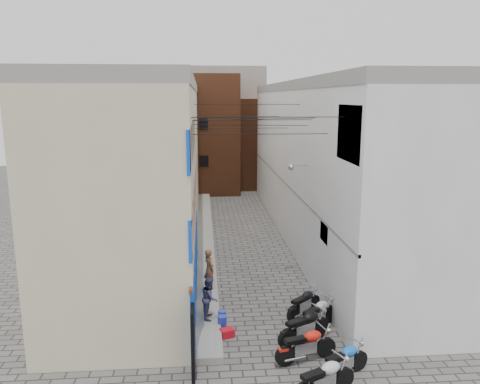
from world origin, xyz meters
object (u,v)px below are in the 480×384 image
object	(u,v)px
person_a	(209,269)
person_b	(210,298)
motorcycle_e	(305,325)
water_jug_near	(222,323)
motorcycle_c	(344,360)
water_jug_far	(222,317)
motorcycle_b	(324,377)
motorcycle_f	(318,313)
motorcycle_d	(306,344)
motorcycle_g	(304,302)
red_crate	(227,333)

from	to	relation	value
person_a	person_b	xyz separation A→B (m)	(-0.03, -2.65, -0.09)
motorcycle_e	water_jug_near	distance (m)	2.99
motorcycle_c	water_jug_far	distance (m)	5.05
motorcycle_b	water_jug_near	world-z (taller)	motorcycle_b
motorcycle_b	person_b	bearing A→B (deg)	-171.53
person_a	motorcycle_e	bearing A→B (deg)	-167.26
motorcycle_f	water_jug_far	xyz separation A→B (m)	(-3.37, 0.73, -0.37)
motorcycle_d	person_b	world-z (taller)	person_b
motorcycle_b	person_b	world-z (taller)	person_b
motorcycle_b	water_jug_near	bearing A→B (deg)	-172.67
motorcycle_g	person_b	bearing A→B (deg)	-125.78
motorcycle_e	person_a	xyz separation A→B (m)	(-3.14, 4.23, 0.48)
motorcycle_d	motorcycle_g	size ratio (longest dim) A/B	1.08
motorcycle_g	red_crate	size ratio (longest dim) A/B	4.23
motorcycle_b	water_jug_far	size ratio (longest dim) A/B	4.58
water_jug_near	red_crate	bearing A→B (deg)	-74.94
motorcycle_b	motorcycle_d	world-z (taller)	motorcycle_b
motorcycle_b	person_a	xyz separation A→B (m)	(-3.01, 7.19, 0.49)
motorcycle_b	person_b	xyz separation A→B (m)	(-3.03, 4.55, 0.40)
motorcycle_c	person_a	size ratio (longest dim) A/B	1.14
motorcycle_e	motorcycle_g	world-z (taller)	motorcycle_e
person_b	red_crate	bearing A→B (deg)	-144.87
motorcycle_c	red_crate	bearing A→B (deg)	-158.15
motorcycle_c	water_jug_far	xyz separation A→B (m)	(-3.43, 3.69, -0.33)
motorcycle_c	motorcycle_e	size ratio (longest dim) A/B	0.89
motorcycle_c	motorcycle_d	xyz separation A→B (m)	(-0.93, 0.93, 0.04)
motorcycle_g	red_crate	distance (m)	3.31
water_jug_near	water_jug_far	distance (m)	0.49
person_b	motorcycle_e	bearing A→B (deg)	-110.87
water_jug_near	red_crate	size ratio (longest dim) A/B	1.11
motorcycle_f	person_b	xyz separation A→B (m)	(-3.81, 0.69, 0.42)
motorcycle_e	person_a	distance (m)	5.29
motorcycle_f	person_a	world-z (taller)	person_a
motorcycle_e	motorcycle_f	distance (m)	1.10
motorcycle_e	red_crate	bearing A→B (deg)	-129.86
motorcycle_b	water_jug_near	xyz separation A→B (m)	(-2.61, 4.09, -0.36)
motorcycle_b	water_jug_far	xyz separation A→B (m)	(-2.59, 4.59, -0.38)
motorcycle_g	person_b	size ratio (longest dim) A/B	1.27
water_jug_far	red_crate	xyz separation A→B (m)	(0.12, -1.04, -0.09)
motorcycle_d	red_crate	distance (m)	2.98
water_jug_near	motorcycle_d	bearing A→B (deg)	-42.03
person_b	water_jug_near	size ratio (longest dim) A/B	3.01
person_b	person_a	bearing A→B (deg)	5.09
motorcycle_d	person_a	distance (m)	6.13
person_b	water_jug_near	bearing A→B (deg)	-131.66
motorcycle_d	person_b	size ratio (longest dim) A/B	1.36
motorcycle_d	water_jug_far	bearing A→B (deg)	-153.70
motorcycle_c	motorcycle_f	bearing A→B (deg)	151.68
motorcycle_g	water_jug_near	xyz separation A→B (m)	(-3.14, -0.81, -0.31)
motorcycle_b	red_crate	world-z (taller)	motorcycle_b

